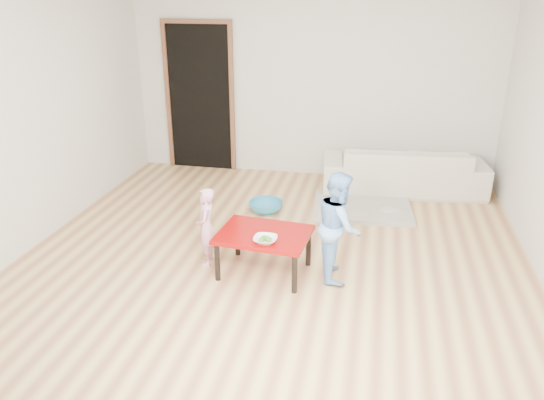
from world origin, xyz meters
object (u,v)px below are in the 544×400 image
(child_blue, at_px, (339,226))
(basin, at_px, (266,206))
(sofa, at_px, (403,169))
(red_table, at_px, (264,253))
(bowl, at_px, (265,240))
(child_pink, at_px, (206,227))

(child_blue, relative_size, basin, 2.50)
(sofa, height_order, red_table, sofa)
(bowl, height_order, basin, bowl)
(bowl, distance_m, basin, 1.70)
(sofa, relative_size, basin, 5.08)
(bowl, bearing_deg, child_blue, 23.92)
(bowl, xyz_separation_m, child_pink, (-0.64, 0.26, -0.05))
(red_table, bearing_deg, basin, 101.57)
(child_pink, distance_m, child_blue, 1.26)
(sofa, relative_size, child_pink, 2.66)
(basin, bearing_deg, child_blue, -54.29)
(red_table, relative_size, bowl, 3.94)
(red_table, bearing_deg, child_pink, 173.62)
(sofa, relative_size, bowl, 9.83)
(sofa, height_order, bowl, sofa)
(sofa, xyz_separation_m, bowl, (-1.27, -2.68, 0.14))
(child_blue, distance_m, basin, 1.72)
(bowl, bearing_deg, basin, 102.09)
(sofa, xyz_separation_m, basin, (-1.61, -1.05, -0.24))
(child_pink, height_order, child_blue, child_blue)
(red_table, xyz_separation_m, bowl, (0.06, -0.19, 0.23))
(red_table, distance_m, child_blue, 0.75)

